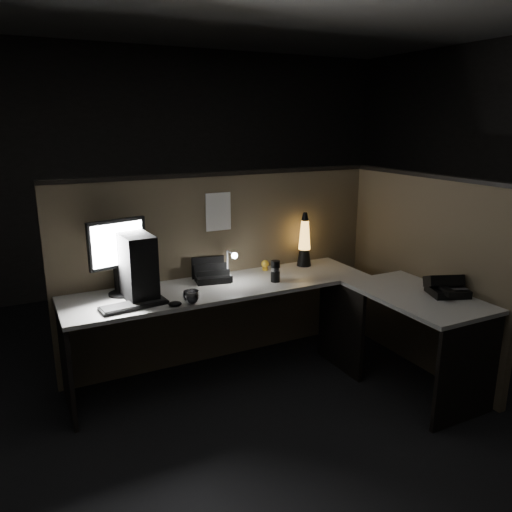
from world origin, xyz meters
name	(u,v)px	position (x,y,z in m)	size (l,w,h in m)	color
floor	(279,408)	(0.00, 0.00, 0.00)	(6.00, 6.00, 0.00)	black
room_shell	(282,170)	(0.00, 0.00, 1.62)	(6.00, 6.00, 6.00)	silver
partition_back	(223,269)	(0.00, 0.93, 0.75)	(2.66, 0.06, 1.50)	brown
partition_right	(422,274)	(1.33, 0.10, 0.75)	(0.06, 1.66, 1.50)	brown
desk	(284,312)	(0.18, 0.25, 0.58)	(2.60, 1.60, 0.73)	beige
pc_tower	(135,265)	(-0.77, 0.66, 0.95)	(0.19, 0.43, 0.45)	black
monitor	(118,250)	(-0.86, 0.74, 1.05)	(0.41, 0.18, 0.53)	black
keyboard	(134,305)	(-0.84, 0.45, 0.74)	(0.44, 0.15, 0.02)	black
mouse	(175,304)	(-0.60, 0.34, 0.75)	(0.09, 0.06, 0.03)	black
clip_lamp	(231,263)	(-0.04, 0.68, 0.87)	(0.05, 0.18, 0.24)	white
organizer	(211,275)	(-0.18, 0.75, 0.77)	(0.29, 0.26, 0.19)	black
lava_lamp	(304,244)	(0.67, 0.78, 0.92)	(0.12, 0.12, 0.45)	black
travel_mug	(275,271)	(0.24, 0.50, 0.81)	(0.07, 0.07, 0.16)	black
steel_mug	(191,297)	(-0.48, 0.34, 0.77)	(0.11, 0.11, 0.09)	silver
figurine	(265,264)	(0.32, 0.81, 0.78)	(0.06, 0.06, 0.06)	yellow
pinned_paper	(218,212)	(-0.05, 0.90, 1.23)	(0.21, 0.00, 0.30)	white
desk_phone	(446,287)	(1.17, -0.29, 0.79)	(0.31, 0.31, 0.15)	black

